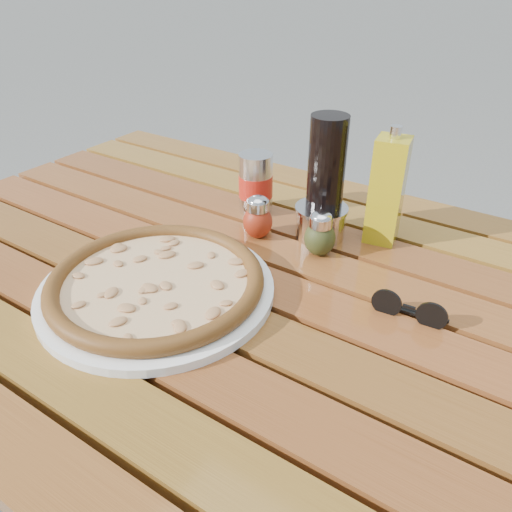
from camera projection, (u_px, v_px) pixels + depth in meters
The scene contains 10 objects.
table at pixel (249, 314), 0.85m from camera, with size 1.40×0.90×0.75m.
plate at pixel (157, 290), 0.77m from camera, with size 0.36×0.36×0.01m, color white.
pizza at pixel (156, 281), 0.76m from camera, with size 0.42×0.42×0.03m.
pepper_shaker at pixel (258, 218), 0.90m from camera, with size 0.06×0.06×0.08m.
oregano_shaker at pixel (320, 234), 0.85m from camera, with size 0.06×0.06×0.08m.
dark_bottle at pixel (326, 177), 0.88m from camera, with size 0.07×0.07×0.22m, color black.
soda_can at pixel (256, 184), 0.98m from camera, with size 0.08×0.08×0.12m.
olive_oil_cruet at pixel (387, 190), 0.86m from camera, with size 0.06×0.06×0.21m.
parmesan_tin at pixel (321, 221), 0.91m from camera, with size 0.10×0.10×0.07m.
sunglasses at pixel (409, 310), 0.71m from camera, with size 0.11×0.03×0.04m.
Camera 1 is at (0.38, -0.55, 1.21)m, focal length 35.00 mm.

